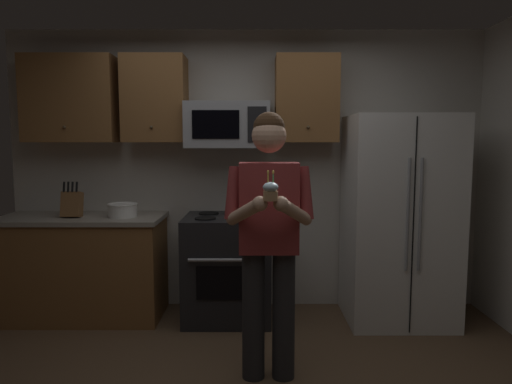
# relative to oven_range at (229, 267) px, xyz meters

# --- Properties ---
(wall_back) EXTENTS (4.40, 0.10, 2.60)m
(wall_back) POSITION_rel_oven_range_xyz_m (0.15, 0.39, 0.84)
(wall_back) COLOR beige
(wall_back) RESTS_ON ground
(oven_range) EXTENTS (0.76, 0.70, 0.93)m
(oven_range) POSITION_rel_oven_range_xyz_m (0.00, 0.00, 0.00)
(oven_range) COLOR black
(oven_range) RESTS_ON ground
(microwave) EXTENTS (0.74, 0.41, 0.40)m
(microwave) POSITION_rel_oven_range_xyz_m (0.00, 0.12, 1.26)
(microwave) COLOR #9EA0A5
(refrigerator) EXTENTS (0.90, 0.75, 1.80)m
(refrigerator) POSITION_rel_oven_range_xyz_m (1.50, -0.04, 0.44)
(refrigerator) COLOR white
(refrigerator) RESTS_ON ground
(cabinet_row_upper) EXTENTS (2.78, 0.36, 0.76)m
(cabinet_row_upper) POSITION_rel_oven_range_xyz_m (-0.57, 0.17, 1.49)
(cabinet_row_upper) COLOR brown
(counter_left) EXTENTS (1.44, 0.66, 0.92)m
(counter_left) POSITION_rel_oven_range_xyz_m (-1.30, 0.02, 0.00)
(counter_left) COLOR brown
(counter_left) RESTS_ON ground
(knife_block) EXTENTS (0.16, 0.15, 0.32)m
(knife_block) POSITION_rel_oven_range_xyz_m (-1.36, -0.03, 0.57)
(knife_block) COLOR brown
(knife_block) RESTS_ON counter_left
(bowl_large_white) EXTENTS (0.26, 0.26, 0.12)m
(bowl_large_white) POSITION_rel_oven_range_xyz_m (-0.92, -0.02, 0.52)
(bowl_large_white) COLOR white
(bowl_large_white) RESTS_ON counter_left
(person) EXTENTS (0.60, 0.48, 1.76)m
(person) POSITION_rel_oven_range_xyz_m (0.33, -1.07, 0.53)
(person) COLOR #262628
(person) RESTS_ON ground
(cupcake) EXTENTS (0.09, 0.09, 0.17)m
(cupcake) POSITION_rel_oven_range_xyz_m (0.33, -1.40, 0.83)
(cupcake) COLOR #A87F56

